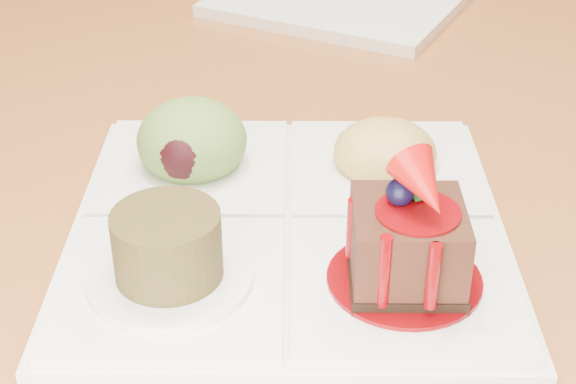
# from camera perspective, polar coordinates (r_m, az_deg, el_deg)

# --- Properties ---
(ground) EXTENTS (6.00, 6.00, 0.00)m
(ground) POSITION_cam_1_polar(r_m,az_deg,el_deg) (1.58, 5.72, -10.45)
(ground) COLOR #522917
(sampler_plate) EXTENTS (0.30, 0.30, 0.10)m
(sampler_plate) POSITION_cam_1_polar(r_m,az_deg,el_deg) (0.53, -0.20, -1.11)
(sampler_plate) COLOR white
(sampler_plate) RESTS_ON dining_table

